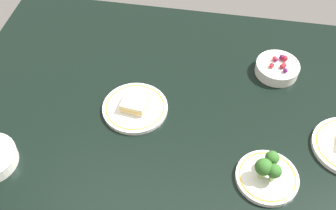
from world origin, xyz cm
name	(u,v)px	position (x,y,z in cm)	size (l,w,h in cm)	color
dining_table	(168,113)	(0.00, 0.00, 2.00)	(139.43, 105.01, 4.00)	black
bowl_berries	(277,68)	(34.00, 22.74, 6.29)	(14.92, 14.92, 5.80)	white
plate_sandwich	(135,107)	(-10.32, -1.93, 5.23)	(20.82, 20.82, 4.57)	white
plate_broccoli	(267,174)	(31.36, -20.30, 6.56)	(17.60, 17.60, 8.57)	white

